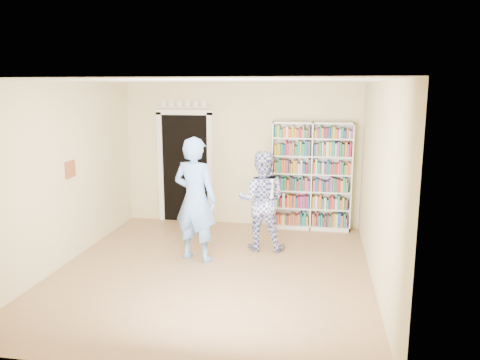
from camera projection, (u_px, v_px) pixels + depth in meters
name	position (u px, v px, depth m)	size (l,w,h in m)	color
floor	(212.00, 271.00, 6.77)	(5.00, 5.00, 0.00)	#996F4A
ceiling	(210.00, 81.00, 6.25)	(5.00, 5.00, 0.00)	white
wall_back	(241.00, 155.00, 8.93)	(4.50, 4.50, 0.00)	beige
wall_left	(62.00, 175.00, 6.88)	(5.00, 5.00, 0.00)	beige
wall_right	(378.00, 185.00, 6.14)	(5.00, 5.00, 0.00)	beige
bookshelf	(312.00, 176.00, 8.62)	(1.46, 0.27, 2.00)	white
doorway	(185.00, 162.00, 9.12)	(1.10, 0.08, 2.43)	black
wall_art	(70.00, 169.00, 7.06)	(0.03, 0.25, 0.25)	brown
man_blue	(195.00, 199.00, 7.06)	(0.70, 0.46, 1.91)	#679AE4
man_plaid	(262.00, 201.00, 7.57)	(0.79, 0.62, 1.63)	#303D94
paper_sheet	(266.00, 189.00, 7.33)	(0.22, 0.01, 0.31)	white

